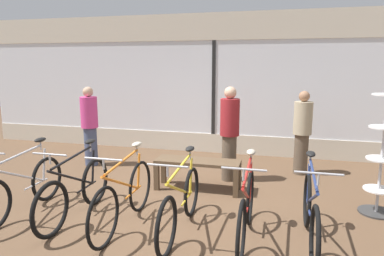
{
  "coord_description": "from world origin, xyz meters",
  "views": [
    {
      "loc": [
        1.5,
        -4.38,
        2.07
      ],
      "look_at": [
        0.0,
        1.42,
        0.95
      ],
      "focal_mm": 32.0,
      "sensor_mm": 36.0,
      "label": 1
    }
  ],
  "objects_px": {
    "bicycle_far_left": "(23,188)",
    "customer_near_rack": "(230,132)",
    "bicycle_left": "(76,191)",
    "customer_mid_floor": "(302,131)",
    "bicycle_center_left": "(124,196)",
    "customer_by_window": "(90,125)",
    "bicycle_center_right": "(181,204)",
    "bicycle_right": "(246,209)",
    "display_bench": "(198,166)",
    "accessory_rack": "(381,163)",
    "bicycle_far_right": "(311,213)"
  },
  "relations": [
    {
      "from": "bicycle_far_left",
      "to": "customer_near_rack",
      "type": "height_order",
      "value": "customer_near_rack"
    },
    {
      "from": "bicycle_left",
      "to": "customer_mid_floor",
      "type": "distance_m",
      "value": 4.15
    },
    {
      "from": "bicycle_center_left",
      "to": "customer_by_window",
      "type": "relative_size",
      "value": 1.09
    },
    {
      "from": "bicycle_center_right",
      "to": "bicycle_right",
      "type": "height_order",
      "value": "bicycle_right"
    },
    {
      "from": "bicycle_center_right",
      "to": "customer_near_rack",
      "type": "distance_m",
      "value": 2.19
    },
    {
      "from": "display_bench",
      "to": "customer_mid_floor",
      "type": "relative_size",
      "value": 0.88
    },
    {
      "from": "accessory_rack",
      "to": "display_bench",
      "type": "distance_m",
      "value": 2.69
    },
    {
      "from": "bicycle_far_right",
      "to": "customer_by_window",
      "type": "height_order",
      "value": "customer_by_window"
    },
    {
      "from": "accessory_rack",
      "to": "customer_near_rack",
      "type": "height_order",
      "value": "accessory_rack"
    },
    {
      "from": "customer_near_rack",
      "to": "display_bench",
      "type": "bearing_deg",
      "value": -124.56
    },
    {
      "from": "bicycle_far_right",
      "to": "customer_near_rack",
      "type": "relative_size",
      "value": 1.04
    },
    {
      "from": "customer_mid_floor",
      "to": "bicycle_center_right",
      "type": "bearing_deg",
      "value": -118.92
    },
    {
      "from": "bicycle_left",
      "to": "customer_near_rack",
      "type": "bearing_deg",
      "value": 49.6
    },
    {
      "from": "bicycle_far_left",
      "to": "bicycle_center_right",
      "type": "height_order",
      "value": "same"
    },
    {
      "from": "bicycle_center_right",
      "to": "display_bench",
      "type": "xyz_separation_m",
      "value": [
        -0.15,
        1.49,
        0.04
      ]
    },
    {
      "from": "customer_near_rack",
      "to": "bicycle_center_left",
      "type": "bearing_deg",
      "value": -115.85
    },
    {
      "from": "bicycle_far_right",
      "to": "accessory_rack",
      "type": "distance_m",
      "value": 1.56
    },
    {
      "from": "accessory_rack",
      "to": "customer_mid_floor",
      "type": "height_order",
      "value": "accessory_rack"
    },
    {
      "from": "bicycle_left",
      "to": "bicycle_right",
      "type": "distance_m",
      "value": 2.29
    },
    {
      "from": "display_bench",
      "to": "customer_mid_floor",
      "type": "bearing_deg",
      "value": 37.88
    },
    {
      "from": "bicycle_center_right",
      "to": "bicycle_far_right",
      "type": "height_order",
      "value": "bicycle_far_right"
    },
    {
      "from": "accessory_rack",
      "to": "customer_mid_floor",
      "type": "bearing_deg",
      "value": 121.11
    },
    {
      "from": "bicycle_left",
      "to": "accessory_rack",
      "type": "distance_m",
      "value": 4.19
    },
    {
      "from": "bicycle_center_left",
      "to": "customer_near_rack",
      "type": "bearing_deg",
      "value": 64.15
    },
    {
      "from": "bicycle_far_left",
      "to": "bicycle_left",
      "type": "relative_size",
      "value": 1.0
    },
    {
      "from": "bicycle_left",
      "to": "bicycle_right",
      "type": "xyz_separation_m",
      "value": [
        2.29,
        -0.04,
        0.01
      ]
    },
    {
      "from": "accessory_rack",
      "to": "bicycle_left",
      "type": "bearing_deg",
      "value": -163.36
    },
    {
      "from": "bicycle_far_left",
      "to": "customer_by_window",
      "type": "relative_size",
      "value": 1.07
    },
    {
      "from": "bicycle_left",
      "to": "bicycle_center_left",
      "type": "bearing_deg",
      "value": -3.76
    },
    {
      "from": "accessory_rack",
      "to": "customer_by_window",
      "type": "distance_m",
      "value": 5.26
    },
    {
      "from": "bicycle_left",
      "to": "customer_near_rack",
      "type": "relative_size",
      "value": 1.03
    },
    {
      "from": "bicycle_left",
      "to": "bicycle_center_left",
      "type": "relative_size",
      "value": 0.98
    },
    {
      "from": "bicycle_left",
      "to": "bicycle_far_right",
      "type": "xyz_separation_m",
      "value": [
        3.01,
        0.04,
        0.01
      ]
    },
    {
      "from": "bicycle_far_left",
      "to": "bicycle_center_left",
      "type": "bearing_deg",
      "value": 0.57
    },
    {
      "from": "accessory_rack",
      "to": "customer_mid_floor",
      "type": "distance_m",
      "value": 1.86
    },
    {
      "from": "bicycle_right",
      "to": "customer_by_window",
      "type": "xyz_separation_m",
      "value": [
        -3.43,
        2.34,
        0.45
      ]
    },
    {
      "from": "bicycle_left",
      "to": "bicycle_center_right",
      "type": "relative_size",
      "value": 0.99
    },
    {
      "from": "bicycle_far_left",
      "to": "display_bench",
      "type": "relative_size",
      "value": 1.24
    },
    {
      "from": "display_bench",
      "to": "customer_by_window",
      "type": "xyz_separation_m",
      "value": [
        -2.48,
        0.84,
        0.44
      ]
    },
    {
      "from": "bicycle_center_left",
      "to": "accessory_rack",
      "type": "xyz_separation_m",
      "value": [
        3.26,
        1.24,
        0.32
      ]
    },
    {
      "from": "bicycle_center_left",
      "to": "display_bench",
      "type": "bearing_deg",
      "value": 68.21
    },
    {
      "from": "bicycle_far_left",
      "to": "accessory_rack",
      "type": "bearing_deg",
      "value": 14.72
    },
    {
      "from": "bicycle_center_left",
      "to": "bicycle_right",
      "type": "height_order",
      "value": "bicycle_center_left"
    },
    {
      "from": "bicycle_right",
      "to": "customer_by_window",
      "type": "bearing_deg",
      "value": 145.71
    },
    {
      "from": "bicycle_right",
      "to": "customer_mid_floor",
      "type": "height_order",
      "value": "customer_mid_floor"
    },
    {
      "from": "bicycle_far_left",
      "to": "bicycle_right",
      "type": "height_order",
      "value": "bicycle_right"
    },
    {
      "from": "customer_mid_floor",
      "to": "bicycle_right",
      "type": "bearing_deg",
      "value": -104.94
    },
    {
      "from": "bicycle_far_left",
      "to": "bicycle_right",
      "type": "bearing_deg",
      "value": 0.46
    },
    {
      "from": "bicycle_left",
      "to": "customer_by_window",
      "type": "distance_m",
      "value": 2.61
    },
    {
      "from": "bicycle_right",
      "to": "accessory_rack",
      "type": "relative_size",
      "value": 0.97
    }
  ]
}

